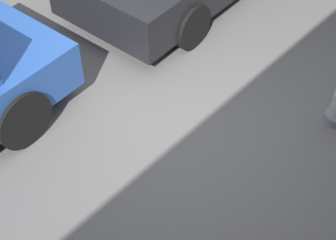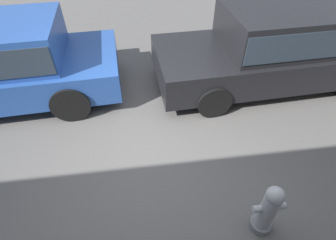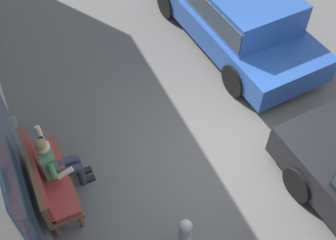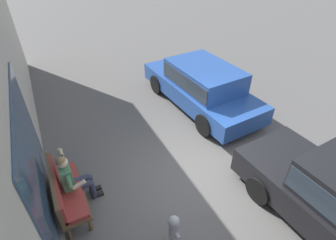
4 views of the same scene
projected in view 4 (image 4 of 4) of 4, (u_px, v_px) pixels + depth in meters
ground_plane at (198, 177)px, 6.27m from camera, size 60.00×60.00×0.00m
bench at (64, 190)px, 5.27m from camera, size 1.61×0.55×0.97m
person_on_phone at (73, 178)px, 5.35m from camera, size 0.73×0.74×1.31m
parked_car_mid at (202, 84)px, 8.41m from camera, size 4.66×2.09×1.46m
fire_hydrant at (174, 232)px, 4.71m from camera, size 0.38×0.26×0.81m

